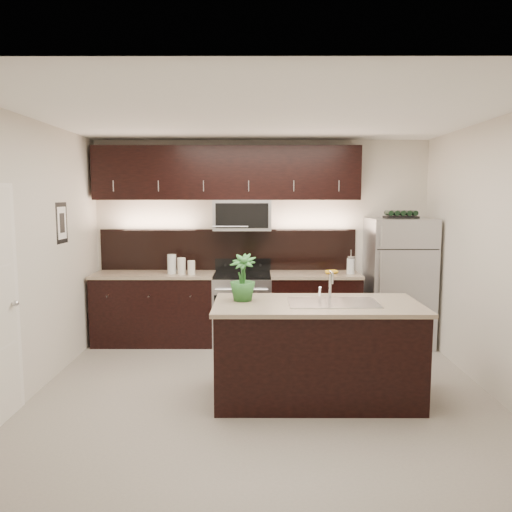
% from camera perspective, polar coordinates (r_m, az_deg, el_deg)
% --- Properties ---
extents(ground, '(4.50, 4.50, 0.00)m').
position_cam_1_polar(ground, '(5.19, 0.74, -15.16)').
color(ground, gray).
rests_on(ground, ground).
extents(room_walls, '(4.52, 4.02, 2.71)m').
position_cam_1_polar(room_walls, '(4.79, -0.56, 3.85)').
color(room_walls, beige).
rests_on(room_walls, ground).
extents(counter_run, '(3.51, 0.65, 0.94)m').
position_cam_1_polar(counter_run, '(6.68, -3.33, -5.95)').
color(counter_run, black).
rests_on(counter_run, ground).
extents(upper_fixtures, '(3.49, 0.40, 1.66)m').
position_cam_1_polar(upper_fixtures, '(6.67, -3.13, 8.48)').
color(upper_fixtures, black).
rests_on(upper_fixtures, counter_run).
extents(island, '(1.96, 0.96, 0.94)m').
position_cam_1_polar(island, '(4.91, 6.92, -10.69)').
color(island, black).
rests_on(island, ground).
extents(sink_faucet, '(0.84, 0.50, 0.28)m').
position_cam_1_polar(sink_faucet, '(4.81, 8.77, -5.10)').
color(sink_faucet, silver).
rests_on(sink_faucet, island).
extents(refrigerator, '(0.80, 0.72, 1.66)m').
position_cam_1_polar(refrigerator, '(6.80, 15.98, -2.87)').
color(refrigerator, '#B2B2B7').
rests_on(refrigerator, ground).
extents(wine_rack, '(0.41, 0.25, 0.10)m').
position_cam_1_polar(wine_rack, '(6.71, 16.22, 4.55)').
color(wine_rack, black).
rests_on(wine_rack, refrigerator).
extents(plant, '(0.31, 0.31, 0.45)m').
position_cam_1_polar(plant, '(4.82, -1.54, -2.47)').
color(plant, '#276127').
rests_on(plant, island).
extents(canisters, '(0.37, 0.18, 0.25)m').
position_cam_1_polar(canisters, '(6.57, -8.77, -1.07)').
color(canisters, silver).
rests_on(canisters, counter_run).
extents(french_press, '(0.11, 0.11, 0.31)m').
position_cam_1_polar(french_press, '(6.63, 10.77, -1.02)').
color(french_press, silver).
rests_on(french_press, counter_run).
extents(bananas, '(0.23, 0.21, 0.06)m').
position_cam_1_polar(bananas, '(6.56, 8.14, -1.80)').
color(bananas, yellow).
rests_on(bananas, counter_run).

